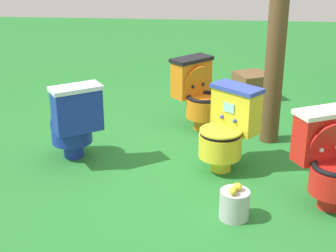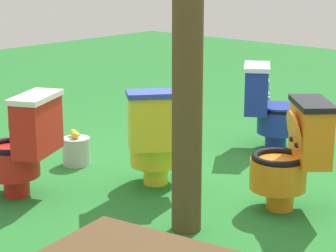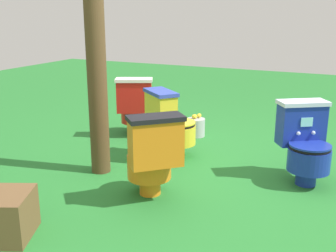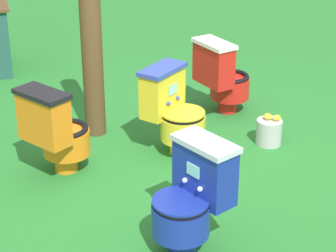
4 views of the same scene
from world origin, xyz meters
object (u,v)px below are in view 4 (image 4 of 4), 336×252
object	(u,v)px
toilet_blue	(191,197)
wooden_post	(91,42)
toilet_orange	(56,130)
toilet_red	(222,76)
lemon_bucket	(269,131)
toilet_yellow	(174,111)

from	to	relation	value
toilet_blue	wooden_post	world-z (taller)	wooden_post
toilet_orange	toilet_blue	bearing A→B (deg)	-4.45
toilet_orange	wooden_post	world-z (taller)	wooden_post
toilet_red	wooden_post	distance (m)	1.32
toilet_orange	lemon_bucket	size ratio (longest dim) A/B	2.63
toilet_orange	toilet_red	xyz separation A→B (m)	(1.49, 1.02, 0.00)
toilet_orange	wooden_post	bearing A→B (deg)	113.61
wooden_post	lemon_bucket	xyz separation A→B (m)	(1.47, -0.39, -0.73)
toilet_yellow	toilet_blue	bearing A→B (deg)	37.51
toilet_orange	toilet_yellow	distance (m)	0.98
toilet_blue	toilet_red	bearing A→B (deg)	-49.87
toilet_red	lemon_bucket	xyz separation A→B (m)	(0.28, -0.69, -0.26)
lemon_bucket	wooden_post	bearing A→B (deg)	165.05
toilet_blue	lemon_bucket	distance (m)	1.67
toilet_red	toilet_yellow	xyz separation A→B (m)	(-0.55, -0.74, -0.00)
toilet_blue	lemon_bucket	xyz separation A→B (m)	(0.88, 1.40, -0.25)
toilet_blue	lemon_bucket	bearing A→B (deg)	-66.07
toilet_red	toilet_yellow	bearing A→B (deg)	-62.58
toilet_yellow	toilet_red	bearing A→B (deg)	-176.84
toilet_orange	toilet_yellow	xyz separation A→B (m)	(0.94, 0.28, -0.00)
toilet_red	toilet_blue	xyz separation A→B (m)	(-0.60, -2.09, -0.00)
toilet_red	toilet_yellow	world-z (taller)	same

